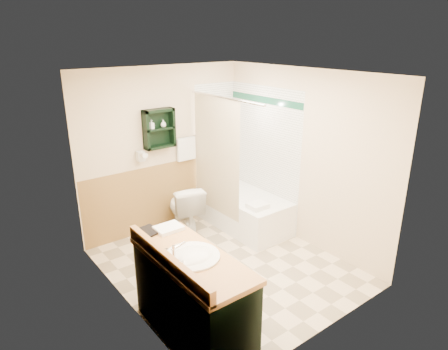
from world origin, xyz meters
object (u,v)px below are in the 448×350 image
at_px(bathtub, 244,210).
at_px(soap_bottle_a, 152,127).
at_px(wall_shelf, 159,129).
at_px(vanity_book, 142,224).
at_px(vanity, 193,297).
at_px(hair_dryer, 140,156).
at_px(soap_bottle_b, 163,124).
at_px(toilet, 184,209).

xyz_separation_m(bathtub, soap_bottle_a, (-1.14, 0.64, 1.34)).
height_order(wall_shelf, vanity_book, wall_shelf).
relative_size(vanity, bathtub, 0.92).
distance_m(wall_shelf, vanity, 2.60).
xyz_separation_m(hair_dryer, bathtub, (1.33, -0.67, -0.94)).
height_order(vanity, soap_bottle_b, soap_bottle_b).
relative_size(vanity, toilet, 1.78).
bearing_deg(vanity_book, soap_bottle_a, 49.66).
height_order(hair_dryer, soap_bottle_b, soap_bottle_b).
distance_m(vanity, soap_bottle_b, 2.64).
bearing_deg(soap_bottle_a, hair_dryer, 170.70).
xyz_separation_m(bathtub, vanity_book, (-2.08, -0.86, 0.73)).
xyz_separation_m(hair_dryer, toilet, (0.48, -0.33, -0.82)).
distance_m(wall_shelf, hair_dryer, 0.46).
xyz_separation_m(vanity_book, soap_bottle_a, (0.94, 1.50, 0.60)).
distance_m(hair_dryer, soap_bottle_b, 0.55).
bearing_deg(soap_bottle_a, vanity_book, -122.18).
height_order(toilet, soap_bottle_b, soap_bottle_b).
relative_size(vanity, vanity_book, 5.81).
relative_size(wall_shelf, hair_dryer, 2.29).
relative_size(hair_dryer, bathtub, 0.16).
height_order(soap_bottle_a, soap_bottle_b, soap_bottle_b).
bearing_deg(toilet, wall_shelf, -44.67).
xyz_separation_m(vanity_book, soap_bottle_b, (1.13, 1.50, 0.61)).
distance_m(wall_shelf, vanity_book, 1.92).
bearing_deg(soap_bottle_a, wall_shelf, 2.45).
distance_m(hair_dryer, vanity, 2.40).
relative_size(wall_shelf, bathtub, 0.37).
bearing_deg(vanity, hair_dryer, 74.84).
bearing_deg(soap_bottle_a, vanity, -109.77).
bearing_deg(bathtub, toilet, 158.12).
relative_size(soap_bottle_a, soap_bottle_b, 1.22).
xyz_separation_m(wall_shelf, bathtub, (1.03, -0.64, -1.29)).
height_order(wall_shelf, vanity, wall_shelf).
bearing_deg(vanity, toilet, 60.12).
xyz_separation_m(hair_dryer, soap_bottle_b, (0.37, -0.03, 0.40)).
xyz_separation_m(wall_shelf, soap_bottle_b, (0.07, -0.01, 0.05)).
relative_size(toilet, soap_bottle_a, 6.27).
distance_m(vanity, vanity_book, 0.88).
bearing_deg(wall_shelf, soap_bottle_b, -4.38).
xyz_separation_m(vanity, vanity_book, (-0.17, 0.67, 0.55)).
height_order(toilet, soap_bottle_a, soap_bottle_a).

